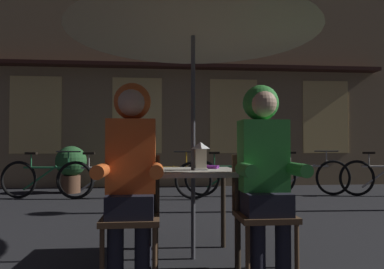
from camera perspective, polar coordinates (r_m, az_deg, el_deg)
ground_plane at (r=3.14m, az=0.18°, el=-19.23°), size 60.00×60.00×0.00m
cafe_table at (r=3.01m, az=0.18°, el=-7.57°), size 0.72×0.72×0.74m
patio_umbrella at (r=3.19m, az=0.17°, el=18.70°), size 2.10×2.10×2.31m
lantern at (r=2.95m, az=1.38°, el=-3.35°), size 0.11×0.11×0.23m
chair_left at (r=2.66m, az=-9.61°, el=-11.58°), size 0.40×0.40×0.87m
chair_right at (r=2.76m, az=11.10°, el=-11.21°), size 0.40×0.40×0.87m
person_left_hooded at (r=2.56m, az=-9.67°, el=-3.92°), size 0.45×0.56×1.40m
person_right_hooded at (r=2.67m, az=11.40°, el=-3.82°), size 0.45×0.56×1.40m
shopfront_building at (r=8.67m, az=-1.11°, el=12.71°), size 10.00×0.93×6.20m
bicycle_nearest at (r=6.79m, az=-22.20°, el=-6.58°), size 1.67×0.31×0.84m
bicycle_second at (r=6.47m, az=-13.69°, el=-6.91°), size 1.68×0.08×0.84m
bicycle_third at (r=6.31m, az=-4.45°, el=-7.08°), size 1.64×0.45×0.84m
bicycle_fourth at (r=6.63m, az=6.03°, el=-6.81°), size 1.67×0.27×0.84m
bicycle_fifth at (r=7.07m, az=17.66°, el=-6.42°), size 1.67×0.26×0.84m
book at (r=3.18m, az=2.37°, el=-5.19°), size 0.23×0.20×0.02m
potted_plant at (r=7.45m, az=-18.73°, el=-4.64°), size 0.60×0.60×0.92m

